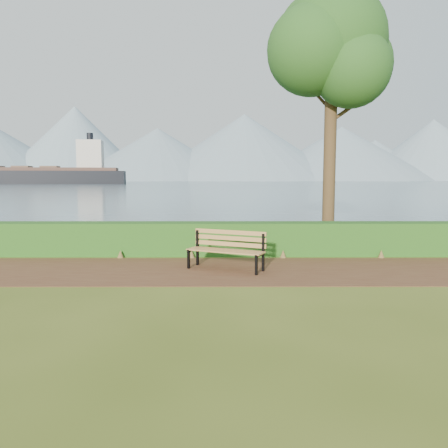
{
  "coord_description": "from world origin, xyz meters",
  "views": [
    {
      "loc": [
        -0.18,
        -10.64,
        2.34
      ],
      "look_at": [
        -0.15,
        1.2,
        1.1
      ],
      "focal_mm": 35.0,
      "sensor_mm": 36.0,
      "label": 1
    }
  ],
  "objects": [
    {
      "name": "ground",
      "position": [
        0.0,
        0.0,
        0.0
      ],
      "size": [
        140.0,
        140.0,
        0.0
      ],
      "primitive_type": "plane",
      "color": "#485518",
      "rests_on": "ground"
    },
    {
      "name": "tree",
      "position": [
        3.46,
        4.35,
        6.66
      ],
      "size": [
        4.41,
        3.77,
        8.96
      ],
      "rotation": [
        0.0,
        0.0,
        0.24
      ],
      "color": "#382516",
      "rests_on": "ground"
    },
    {
      "name": "path",
      "position": [
        0.0,
        0.3,
        0.01
      ],
      "size": [
        40.0,
        3.4,
        0.01
      ],
      "primitive_type": "cube",
      "color": "#532D1C",
      "rests_on": "ground"
    },
    {
      "name": "cargo_ship",
      "position": [
        -72.66,
        159.85,
        3.28
      ],
      "size": [
        73.39,
        21.59,
        22.01
      ],
      "rotation": [
        0.0,
        0.0,
        0.14
      ],
      "color": "black",
      "rests_on": "ground"
    },
    {
      "name": "water",
      "position": [
        0.0,
        260.0,
        0.01
      ],
      "size": [
        700.0,
        510.0,
        0.0
      ],
      "primitive_type": "cube",
      "color": "#465B71",
      "rests_on": "ground"
    },
    {
      "name": "bench",
      "position": [
        -0.07,
        0.44,
        0.58
      ],
      "size": [
        2.06,
        1.37,
        1.01
      ],
      "rotation": [
        0.0,
        0.0,
        -0.43
      ],
      "color": "black",
      "rests_on": "ground"
    },
    {
      "name": "mountains",
      "position": [
        -9.17,
        406.05,
        27.7
      ],
      "size": [
        585.0,
        190.0,
        70.0
      ],
      "color": "gray",
      "rests_on": "ground"
    },
    {
      "name": "hedge",
      "position": [
        0.0,
        2.6,
        0.5
      ],
      "size": [
        32.0,
        0.85,
        1.0
      ],
      "primitive_type": "cube",
      "color": "#1B4814",
      "rests_on": "ground"
    }
  ]
}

